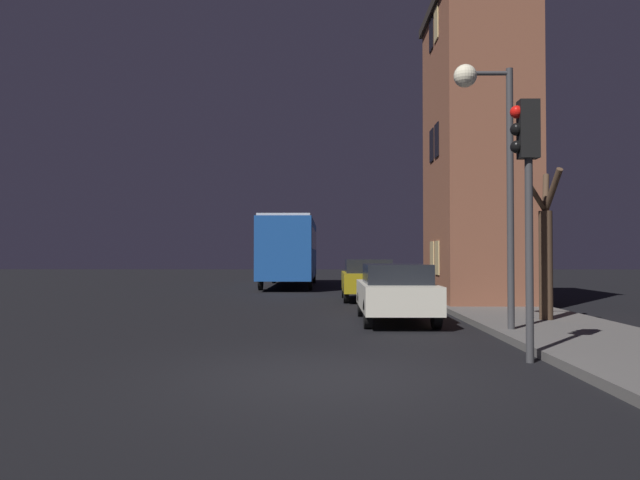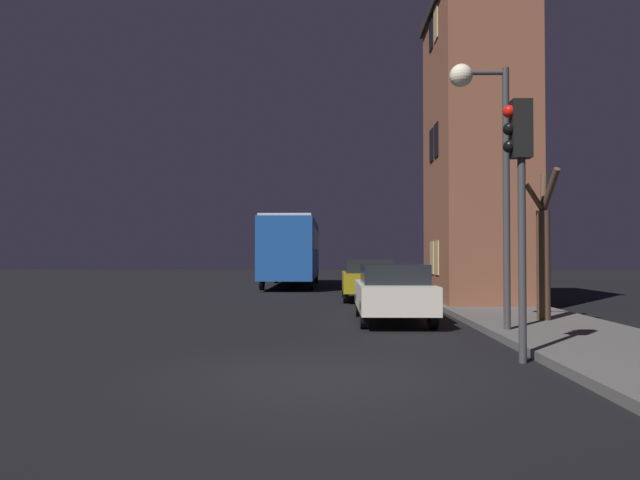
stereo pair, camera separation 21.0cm
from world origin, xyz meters
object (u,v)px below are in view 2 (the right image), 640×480
at_px(traffic_light, 519,173).
at_px(car_near_lane, 393,291).
at_px(bus, 292,246).
at_px(bare_tree, 543,252).
at_px(car_mid_lane, 368,278).
at_px(streetlamp, 484,134).

distance_m(traffic_light, car_near_lane, 6.19).
bearing_deg(bus, bare_tree, -68.44).
xyz_separation_m(bare_tree, car_mid_lane, (-3.64, 7.90, -0.93)).
xyz_separation_m(traffic_light, car_near_lane, (-1.41, 5.64, -2.15)).
distance_m(streetlamp, car_near_lane, 4.50).
xyz_separation_m(streetlamp, traffic_light, (-0.20, -3.09, -1.20)).
distance_m(streetlamp, bare_tree, 3.49).
bearing_deg(streetlamp, bus, 104.93).
relative_size(bare_tree, car_near_lane, 0.81).
height_order(streetlamp, traffic_light, streetlamp).
bearing_deg(traffic_light, car_mid_lane, 97.32).
xyz_separation_m(streetlamp, bus, (-5.23, 19.59, -2.03)).
bearing_deg(streetlamp, car_mid_lane, 100.73).
relative_size(bare_tree, bus, 0.32).
distance_m(bare_tree, bus, 19.11).
xyz_separation_m(bare_tree, bus, (-7.02, 17.77, 0.35)).
distance_m(streetlamp, traffic_light, 3.32).
height_order(traffic_light, bare_tree, traffic_light).
bearing_deg(bare_tree, bus, 111.56).
bearing_deg(car_near_lane, streetlamp, -57.70).
relative_size(streetlamp, bare_tree, 1.57).
height_order(bus, car_near_lane, bus).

